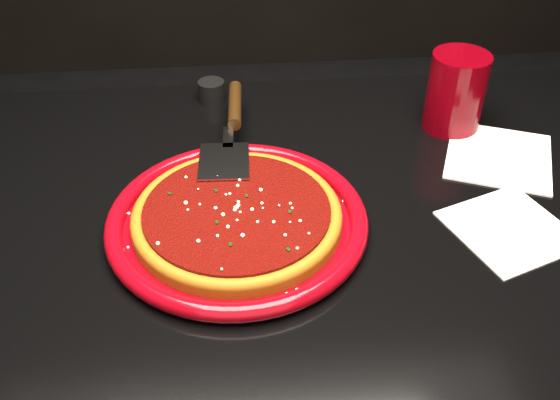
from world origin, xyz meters
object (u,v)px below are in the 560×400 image
Objects in this scene: plate at (237,220)px; ramekin at (212,91)px; pizza_server at (231,129)px; cup at (456,92)px; table at (279,383)px.

plate is 7.56× the size of ramekin.
ramekin reaches higher than plate.
plate is 0.35m from ramekin.
cup reaches higher than pizza_server.
pizza_server is (-0.06, 0.17, 0.42)m from table.
cup is (0.36, 0.23, 0.05)m from plate.
pizza_server is at bearing -79.60° from ramekin.
table is 9.33× the size of cup.
cup reaches higher than ramekin.
pizza_server reaches higher than table.
plate is 0.18m from pizza_server.
table is 3.91× the size of pizza_server.
cup reaches higher than table.
table is at bearing -144.96° from cup.
pizza_server is 0.18m from ramekin.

